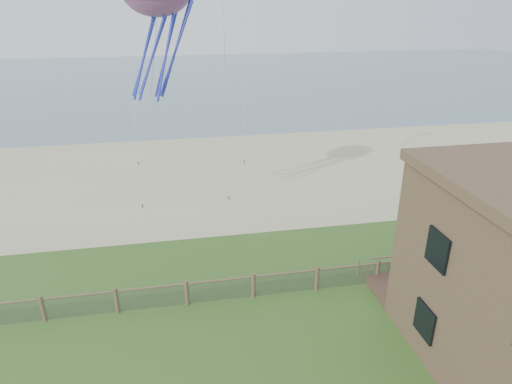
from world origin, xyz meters
The scene contains 5 objects.
sand_beach centered at (0.00, 22.00, 0.00)m, with size 72.00×20.00×0.02m, color tan.
ocean centered at (0.00, 66.00, 0.00)m, with size 160.00×68.00×0.02m, color slate.
chainlink_fence centered at (0.00, 6.00, 0.55)m, with size 36.20×0.20×1.25m, color brown, non-canonical shape.
picnic_table centered at (7.33, 5.00, 0.37)m, with size 1.73×1.31×0.73m, color #50392D, non-canonical shape.
octopus_kite centered at (-3.39, 13.78, 11.18)m, with size 3.51×2.48×7.22m, color red, non-canonical shape.
Camera 1 is at (-3.07, -11.02, 12.70)m, focal length 32.00 mm.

